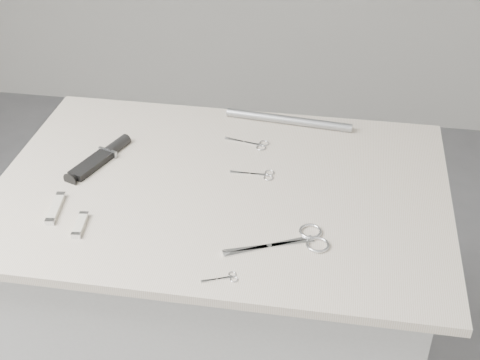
% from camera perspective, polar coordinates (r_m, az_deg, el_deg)
% --- Properties ---
extents(plinth, '(0.90, 0.60, 0.90)m').
position_cam_1_polar(plinth, '(1.79, -1.36, -12.85)').
color(plinth, '#B0B0AE').
rests_on(plinth, ground).
extents(display_board, '(1.00, 0.70, 0.02)m').
position_cam_1_polar(display_board, '(1.49, -1.60, -0.78)').
color(display_board, beige).
rests_on(display_board, plinth).
extents(large_shears, '(0.21, 0.13, 0.01)m').
position_cam_1_polar(large_shears, '(1.33, 4.98, -5.19)').
color(large_shears, silver).
rests_on(large_shears, display_board).
extents(embroidery_scissors_a, '(0.10, 0.04, 0.00)m').
position_cam_1_polar(embroidery_scissors_a, '(1.51, 1.68, 0.48)').
color(embroidery_scissors_a, silver).
rests_on(embroidery_scissors_a, display_board).
extents(embroidery_scissors_b, '(0.11, 0.05, 0.00)m').
position_cam_1_polar(embroidery_scissors_b, '(1.63, 1.19, 3.11)').
color(embroidery_scissors_b, silver).
rests_on(embroidery_scissors_b, display_board).
extents(tiny_scissors, '(0.07, 0.04, 0.00)m').
position_cam_1_polar(tiny_scissors, '(1.25, -1.34, -8.37)').
color(tiny_scissors, silver).
rests_on(tiny_scissors, display_board).
extents(sheathed_knife, '(0.09, 0.19, 0.02)m').
position_cam_1_polar(sheathed_knife, '(1.60, -11.59, 2.00)').
color(sheathed_knife, black).
rests_on(sheathed_knife, display_board).
extents(pocket_knife_a, '(0.04, 0.11, 0.01)m').
position_cam_1_polar(pocket_knife_a, '(1.46, -15.46, -2.31)').
color(pocket_knife_a, beige).
rests_on(pocket_knife_a, display_board).
extents(pocket_knife_b, '(0.03, 0.08, 0.01)m').
position_cam_1_polar(pocket_knife_b, '(1.40, -13.48, -3.76)').
color(pocket_knife_b, beige).
rests_on(pocket_knife_b, display_board).
extents(metal_rail, '(0.32, 0.05, 0.02)m').
position_cam_1_polar(metal_rail, '(1.71, 4.16, 5.13)').
color(metal_rail, '#979A9F').
rests_on(metal_rail, display_board).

